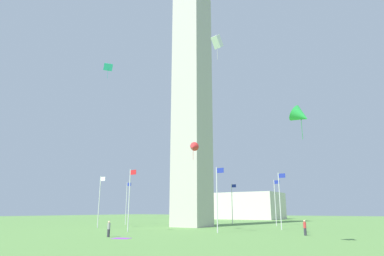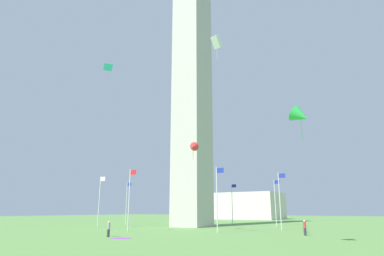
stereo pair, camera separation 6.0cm
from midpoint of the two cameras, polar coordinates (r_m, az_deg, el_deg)
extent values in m
plane|color=#609347|center=(58.17, -0.03, -16.75)|extent=(260.00, 260.00, 0.00)
cube|color=#B7B2A8|center=(61.25, -0.03, 4.43)|extent=(5.54, 5.54, 44.31)
cylinder|color=silver|center=(51.33, 14.94, -12.07)|extent=(0.14, 0.14, 8.21)
cube|color=#1E2D99|center=(51.39, 15.27, -7.96)|extent=(1.00, 0.03, 0.64)
cylinder|color=silver|center=(63.15, 14.18, -12.40)|extent=(0.14, 0.14, 8.21)
cube|color=#1E2D99|center=(63.15, 14.46, -9.06)|extent=(1.00, 0.03, 0.64)
cylinder|color=silver|center=(71.58, 6.92, -12.86)|extent=(0.14, 0.14, 8.21)
cube|color=#1E2D99|center=(71.50, 7.24, -9.91)|extent=(1.00, 0.03, 0.64)
cylinder|color=silver|center=(73.32, -2.59, -12.97)|extent=(0.14, 0.14, 8.21)
cube|color=red|center=(73.16, -2.20, -10.10)|extent=(1.00, 0.03, 0.64)
cylinder|color=silver|center=(67.81, -11.33, -12.63)|extent=(0.14, 0.14, 8.21)
cube|color=#1E2D99|center=(67.60, -10.84, -9.54)|extent=(1.00, 0.03, 0.64)
cylinder|color=silver|center=(56.97, -15.81, -12.17)|extent=(0.14, 0.14, 8.21)
cube|color=white|center=(56.77, -15.19, -8.50)|extent=(1.00, 0.03, 0.64)
cylinder|color=silver|center=(45.94, -10.87, -12.11)|extent=(0.14, 0.14, 8.21)
cube|color=red|center=(45.81, -10.16, -7.55)|extent=(1.00, 0.03, 0.64)
cylinder|color=silver|center=(43.10, 4.32, -12.21)|extent=(0.14, 0.14, 8.21)
cube|color=#1E2D99|center=(43.11, 4.87, -7.32)|extent=(1.00, 0.03, 0.64)
cylinder|color=#2D2D38|center=(37.61, -14.30, -17.22)|extent=(0.29, 0.29, 0.80)
cylinder|color=gray|center=(37.58, -14.24, -16.15)|extent=(0.32, 0.32, 0.61)
sphere|color=beige|center=(37.56, -14.20, -15.50)|extent=(0.24, 0.24, 0.24)
cylinder|color=#2D2D38|center=(40.76, 18.97, -16.63)|extent=(0.29, 0.29, 0.80)
cylinder|color=red|center=(40.73, 18.89, -15.61)|extent=(0.32, 0.32, 0.66)
sphere|color=beige|center=(40.71, 18.83, -14.98)|extent=(0.24, 0.24, 0.24)
cone|color=red|center=(46.29, 0.16, -3.34)|extent=(1.58, 1.76, 1.60)
cylinder|color=maroon|center=(46.11, 0.16, -4.59)|extent=(0.04, 0.04, 1.53)
cone|color=green|center=(28.36, 18.26, 1.99)|extent=(1.89, 1.50, 1.85)
cylinder|color=#208035|center=(28.08, 18.43, -0.19)|extent=(0.04, 0.04, 1.67)
cube|color=#33C6D1|center=(55.63, -14.35, 10.17)|extent=(1.75, 1.79, 0.76)
cylinder|color=teal|center=(55.20, -14.42, 9.13)|extent=(0.04, 0.04, 1.65)
cube|color=white|center=(35.23, 4.32, 14.66)|extent=(0.84, 1.40, 1.46)
cylinder|color=#A7A7A7|center=(34.70, 4.36, 13.00)|extent=(0.04, 0.04, 1.72)
cube|color=beige|center=(111.03, 7.28, -13.26)|extent=(29.83, 14.18, 8.10)
cube|color=purple|center=(35.64, -12.17, -18.17)|extent=(2.15, 1.89, 0.01)
camera|label=1|loc=(0.03, -90.03, 0.01)|focal=30.81mm
camera|label=2|loc=(0.03, 89.97, -0.01)|focal=30.81mm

